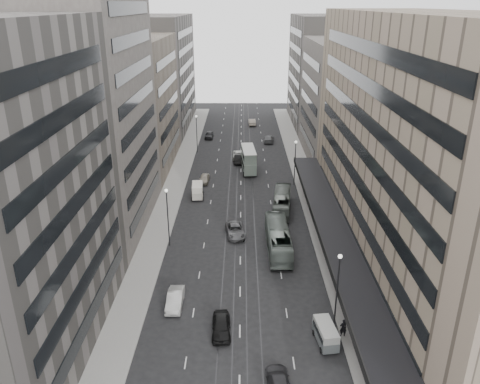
{
  "coord_description": "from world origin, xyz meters",
  "views": [
    {
      "loc": [
        0.17,
        -44.52,
        30.84
      ],
      "look_at": [
        -0.07,
        15.49,
        6.5
      ],
      "focal_mm": 35.0,
      "sensor_mm": 36.0,
      "label": 1
    }
  ],
  "objects_px": {
    "vw_microbus": "(326,333)",
    "sedan_0": "(221,326)",
    "bus_far": "(282,202)",
    "sedan_2": "(235,230)",
    "sedan_1": "(175,299)",
    "pedestrian": "(343,328)",
    "double_decker": "(249,159)",
    "panel_van": "(197,190)",
    "bus_near": "(278,238)"
  },
  "relations": [
    {
      "from": "vw_microbus",
      "to": "sedan_0",
      "type": "bearing_deg",
      "value": 163.86
    },
    {
      "from": "bus_far",
      "to": "sedan_2",
      "type": "distance_m",
      "value": 11.34
    },
    {
      "from": "bus_far",
      "to": "sedan_1",
      "type": "xyz_separation_m",
      "value": [
        -13.68,
        -25.37,
        -0.73
      ]
    },
    {
      "from": "sedan_0",
      "to": "pedestrian",
      "type": "xyz_separation_m",
      "value": [
        12.07,
        -0.66,
        0.34
      ]
    },
    {
      "from": "sedan_1",
      "to": "sedan_2",
      "type": "height_order",
      "value": "sedan_1"
    },
    {
      "from": "sedan_2",
      "to": "double_decker",
      "type": "bearing_deg",
      "value": 78.34
    },
    {
      "from": "panel_van",
      "to": "sedan_1",
      "type": "bearing_deg",
      "value": -93.72
    },
    {
      "from": "sedan_1",
      "to": "vw_microbus",
      "type": "bearing_deg",
      "value": -21.63
    },
    {
      "from": "pedestrian",
      "to": "panel_van",
      "type": "bearing_deg",
      "value": -71.62
    },
    {
      "from": "double_decker",
      "to": "vw_microbus",
      "type": "height_order",
      "value": "double_decker"
    },
    {
      "from": "pedestrian",
      "to": "double_decker",
      "type": "bearing_deg",
      "value": -87.74
    },
    {
      "from": "sedan_0",
      "to": "bus_far",
      "type": "bearing_deg",
      "value": 71.68
    },
    {
      "from": "vw_microbus",
      "to": "sedan_0",
      "type": "relative_size",
      "value": 0.86
    },
    {
      "from": "vw_microbus",
      "to": "pedestrian",
      "type": "relative_size",
      "value": 2.05
    },
    {
      "from": "bus_far",
      "to": "sedan_2",
      "type": "xyz_separation_m",
      "value": [
        -7.32,
        -8.63,
        -0.76
      ]
    },
    {
      "from": "bus_near",
      "to": "vw_microbus",
      "type": "relative_size",
      "value": 2.99
    },
    {
      "from": "bus_far",
      "to": "sedan_0",
      "type": "bearing_deg",
      "value": 80.86
    },
    {
      "from": "vw_microbus",
      "to": "double_decker",
      "type": "bearing_deg",
      "value": 90.04
    },
    {
      "from": "sedan_1",
      "to": "panel_van",
      "type": "bearing_deg",
      "value": 90.29
    },
    {
      "from": "panel_van",
      "to": "sedan_0",
      "type": "distance_m",
      "value": 35.56
    },
    {
      "from": "sedan_1",
      "to": "pedestrian",
      "type": "distance_m",
      "value": 18.07
    },
    {
      "from": "bus_far",
      "to": "pedestrian",
      "type": "distance_m",
      "value": 30.81
    },
    {
      "from": "bus_near",
      "to": "panel_van",
      "type": "relative_size",
      "value": 2.96
    },
    {
      "from": "sedan_1",
      "to": "pedestrian",
      "type": "relative_size",
      "value": 2.42
    },
    {
      "from": "bus_far",
      "to": "double_decker",
      "type": "relative_size",
      "value": 1.26
    },
    {
      "from": "double_decker",
      "to": "pedestrian",
      "type": "height_order",
      "value": "double_decker"
    },
    {
      "from": "pedestrian",
      "to": "sedan_2",
      "type": "bearing_deg",
      "value": -71.25
    },
    {
      "from": "double_decker",
      "to": "sedan_2",
      "type": "relative_size",
      "value": 1.6
    },
    {
      "from": "sedan_0",
      "to": "pedestrian",
      "type": "distance_m",
      "value": 12.09
    },
    {
      "from": "bus_near",
      "to": "sedan_0",
      "type": "relative_size",
      "value": 2.58
    },
    {
      "from": "bus_near",
      "to": "double_decker",
      "type": "bearing_deg",
      "value": -84.41
    },
    {
      "from": "vw_microbus",
      "to": "pedestrian",
      "type": "bearing_deg",
      "value": 16.87
    },
    {
      "from": "double_decker",
      "to": "vw_microbus",
      "type": "distance_m",
      "value": 50.72
    },
    {
      "from": "panel_van",
      "to": "pedestrian",
      "type": "xyz_separation_m",
      "value": [
        17.54,
        -35.79,
        -0.24
      ]
    },
    {
      "from": "bus_far",
      "to": "panel_van",
      "type": "distance_m",
      "value": 14.86
    },
    {
      "from": "double_decker",
      "to": "pedestrian",
      "type": "xyz_separation_m",
      "value": [
        8.7,
        -49.38,
        -1.36
      ]
    },
    {
      "from": "vw_microbus",
      "to": "pedestrian",
      "type": "height_order",
      "value": "pedestrian"
    },
    {
      "from": "double_decker",
      "to": "vw_microbus",
      "type": "xyz_separation_m",
      "value": [
        6.83,
        -50.24,
        -1.34
      ]
    },
    {
      "from": "bus_far",
      "to": "double_decker",
      "type": "xyz_separation_m",
      "value": [
        -5.08,
        18.79,
        0.98
      ]
    },
    {
      "from": "double_decker",
      "to": "bus_far",
      "type": "bearing_deg",
      "value": -79.23
    },
    {
      "from": "sedan_1",
      "to": "sedan_2",
      "type": "xyz_separation_m",
      "value": [
        6.36,
        16.75,
        -0.03
      ]
    },
    {
      "from": "sedan_0",
      "to": "sedan_2",
      "type": "height_order",
      "value": "sedan_0"
    },
    {
      "from": "double_decker",
      "to": "panel_van",
      "type": "xyz_separation_m",
      "value": [
        -8.84,
        -13.59,
        -1.12
      ]
    },
    {
      "from": "bus_near",
      "to": "pedestrian",
      "type": "xyz_separation_m",
      "value": [
        5.15,
        -17.76,
        -0.55
      ]
    },
    {
      "from": "double_decker",
      "to": "pedestrian",
      "type": "distance_m",
      "value": 50.16
    },
    {
      "from": "sedan_0",
      "to": "bus_near",
      "type": "bearing_deg",
      "value": 65.42
    },
    {
      "from": "double_decker",
      "to": "sedan_1",
      "type": "height_order",
      "value": "double_decker"
    },
    {
      "from": "sedan_1",
      "to": "pedestrian",
      "type": "xyz_separation_m",
      "value": [
        17.3,
        -5.22,
        0.35
      ]
    },
    {
      "from": "bus_far",
      "to": "pedestrian",
      "type": "height_order",
      "value": "bus_far"
    },
    {
      "from": "double_decker",
      "to": "sedan_1",
      "type": "relative_size",
      "value": 1.82
    }
  ]
}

